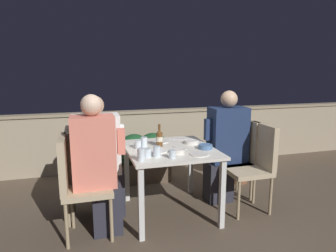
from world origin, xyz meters
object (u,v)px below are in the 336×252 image
at_px(chair_left_near, 75,178).
at_px(chair_right_far, 240,152).
at_px(person_coral_top, 98,165).
at_px(potted_plant, 240,153).
at_px(person_white_polo, 100,158).
at_px(chair_right_near, 255,159).
at_px(beer_bottle, 159,138).
at_px(person_navy_jumper, 225,147).
at_px(chair_left_far, 80,166).

xyz_separation_m(chair_left_near, chair_right_far, (1.86, 0.34, 0.00)).
relative_size(chair_left_near, person_coral_top, 0.72).
height_order(chair_right_far, potted_plant, chair_right_far).
distance_m(person_white_polo, chair_right_near, 1.66).
bearing_deg(chair_right_near, beer_bottle, 166.47).
bearing_deg(beer_bottle, chair_right_near, -13.53).
bearing_deg(chair_right_far, potted_plant, 60.26).
distance_m(person_coral_top, chair_right_near, 1.68).
xyz_separation_m(person_white_polo, chair_right_far, (1.62, -0.00, -0.07)).
distance_m(chair_right_far, person_navy_jumper, 0.22).
distance_m(person_coral_top, beer_bottle, 0.74).
distance_m(person_coral_top, chair_right_far, 1.70).
distance_m(person_white_polo, person_navy_jumper, 1.41).
relative_size(person_coral_top, chair_right_far, 1.39).
distance_m(chair_left_far, beer_bottle, 0.86).
height_order(chair_right_far, beer_bottle, beer_bottle).
bearing_deg(person_white_polo, beer_bottle, -5.06).
bearing_deg(chair_right_far, person_coral_top, -168.30).
bearing_deg(chair_left_far, chair_left_near, -96.63).
relative_size(chair_left_near, beer_bottle, 4.01).
xyz_separation_m(person_navy_jumper, beer_bottle, (-0.79, -0.05, 0.16)).
bearing_deg(chair_right_near, chair_left_near, -178.53).
relative_size(chair_left_near, chair_left_far, 1.00).
relative_size(chair_left_far, chair_right_far, 1.00).
xyz_separation_m(person_coral_top, person_white_polo, (0.04, 0.35, -0.03)).
relative_size(chair_left_near, person_navy_jumper, 0.73).
relative_size(chair_left_far, beer_bottle, 4.01).
xyz_separation_m(person_coral_top, person_navy_jumper, (1.45, 0.34, -0.02)).
distance_m(chair_left_near, person_white_polo, 0.43).
bearing_deg(potted_plant, chair_left_far, -167.86).
bearing_deg(chair_left_near, beer_bottle, 18.72).
bearing_deg(chair_left_near, chair_right_near, 1.47).
xyz_separation_m(chair_right_near, chair_right_far, (-0.02, 0.30, 0.00)).
bearing_deg(chair_right_far, person_white_polo, 179.85).
height_order(person_coral_top, chair_right_far, person_coral_top).
xyz_separation_m(beer_bottle, potted_plant, (1.26, 0.50, -0.40)).
bearing_deg(person_navy_jumper, person_white_polo, 179.83).
distance_m(chair_left_near, person_navy_jumper, 1.70).
distance_m(chair_left_near, chair_left_far, 0.35).
distance_m(person_coral_top, person_navy_jumper, 1.49).
relative_size(chair_right_far, person_navy_jumper, 0.73).
distance_m(beer_bottle, potted_plant, 1.41).
bearing_deg(chair_right_near, chair_right_far, 93.40).
relative_size(person_navy_jumper, beer_bottle, 5.46).
distance_m(chair_left_far, person_white_polo, 0.22).
xyz_separation_m(person_coral_top, chair_right_far, (1.66, 0.34, -0.10)).
relative_size(chair_left_far, potted_plant, 1.41).
height_order(person_navy_jumper, potted_plant, person_navy_jumper).
xyz_separation_m(chair_left_far, person_navy_jumper, (1.62, -0.00, 0.08)).
bearing_deg(chair_right_far, chair_right_near, -86.60).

